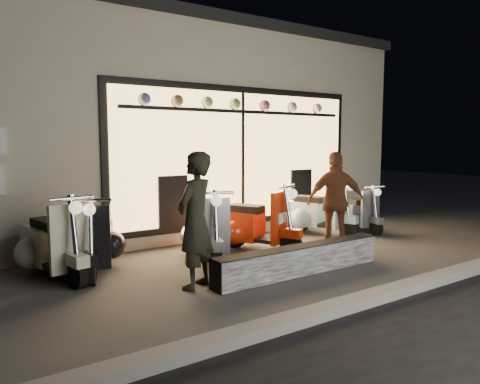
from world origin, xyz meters
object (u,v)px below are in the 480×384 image
object	(u,v)px
scooter_red	(249,224)
man	(195,220)
woman	(336,201)
scooter_silver	(208,230)
graffiti_barrier	(299,260)

from	to	relation	value
scooter_red	man	bearing A→B (deg)	-168.27
man	woman	bearing A→B (deg)	157.55
scooter_silver	scooter_red	xyz separation A→B (m)	(0.82, 0.01, 0.00)
scooter_silver	man	xyz separation A→B (m)	(-0.96, -1.30, 0.43)
scooter_silver	woman	size ratio (longest dim) A/B	0.89
scooter_red	woman	distance (m)	1.53
scooter_red	graffiti_barrier	bearing A→B (deg)	-125.15
graffiti_barrier	scooter_silver	size ratio (longest dim) A/B	1.86
graffiti_barrier	scooter_red	world-z (taller)	scooter_red
graffiti_barrier	woman	bearing A→B (deg)	26.55
scooter_red	man	xyz separation A→B (m)	(-1.78, -1.31, 0.43)
scooter_silver	scooter_red	world-z (taller)	scooter_red
scooter_silver	scooter_red	distance (m)	0.82
scooter_silver	man	distance (m)	1.67
man	woman	world-z (taller)	man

